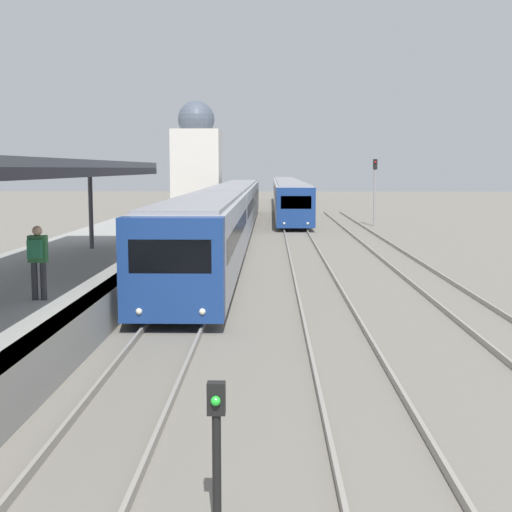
{
  "coord_description": "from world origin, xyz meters",
  "views": [
    {
      "loc": [
        2.38,
        -4.23,
        3.96
      ],
      "look_at": [
        1.98,
        15.42,
        1.54
      ],
      "focal_mm": 50.0,
      "sensor_mm": 36.0,
      "label": 1
    }
  ],
  "objects": [
    {
      "name": "train_far",
      "position": [
        3.96,
        64.07,
        1.61
      ],
      "size": [
        2.45,
        48.27,
        2.9
      ],
      "color": "navy",
      "rests_on": "ground_plane"
    },
    {
      "name": "signal_post_near",
      "position": [
        1.79,
        3.26,
        1.03
      ],
      "size": [
        0.2,
        0.21,
        1.65
      ],
      "color": "black",
      "rests_on": "ground_plane"
    },
    {
      "name": "signal_mast_far",
      "position": [
        9.54,
        45.04,
        2.92
      ],
      "size": [
        0.28,
        0.29,
        4.6
      ],
      "color": "gray",
      "rests_on": "ground_plane"
    },
    {
      "name": "distant_domed_building",
      "position": [
        -4.09,
        58.38,
        4.58
      ],
      "size": [
        4.14,
        4.14,
        9.77
      ],
      "color": "silver",
      "rests_on": "ground_plane"
    },
    {
      "name": "train_near",
      "position": [
        0.0,
        37.08,
        1.63
      ],
      "size": [
        2.55,
        49.26,
        2.92
      ],
      "color": "navy",
      "rests_on": "ground_plane"
    },
    {
      "name": "person_on_platform",
      "position": [
        -2.79,
        11.35,
        2.02
      ],
      "size": [
        0.4,
        0.4,
        1.66
      ],
      "color": "#2D2D33",
      "rests_on": "station_platform"
    }
  ]
}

